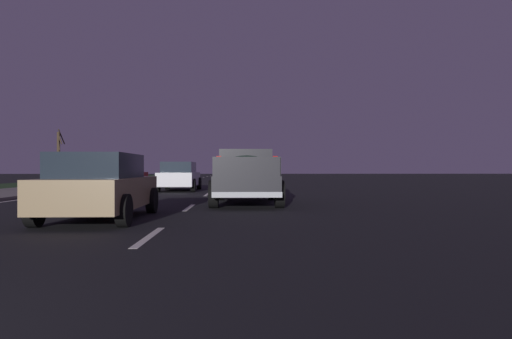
{
  "coord_description": "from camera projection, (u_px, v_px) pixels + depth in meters",
  "views": [
    {
      "loc": [
        -2.45,
        -3.39,
        1.2
      ],
      "look_at": [
        12.66,
        -3.83,
        1.16
      ],
      "focal_mm": 32.13,
      "sensor_mm": 36.0,
      "label": 1
    }
  ],
  "objects": [
    {
      "name": "lane_markings",
      "position": [
        152.0,
        185.0,
        32.62
      ],
      "size": [
        108.0,
        7.04,
        0.01
      ],
      "color": "silver",
      "rests_on": "ground"
    },
    {
      "name": "pickup_truck",
      "position": [
        246.0,
        175.0,
        15.7
      ],
      "size": [
        5.43,
        2.3,
        1.87
      ],
      "color": "#232328",
      "rests_on": "ground"
    },
    {
      "name": "sidewalk_shoulder",
      "position": [
        73.0,
        186.0,
        29.12
      ],
      "size": [
        108.0,
        4.0,
        0.12
      ],
      "primitive_type": "cube",
      "color": "slate",
      "rests_on": "ground"
    },
    {
      "name": "bare_tree_far",
      "position": [
        59.0,
        155.0,
        41.67
      ],
      "size": [
        1.85,
        0.6,
        4.8
      ],
      "color": "#423323",
      "rests_on": "ground"
    },
    {
      "name": "ground",
      "position": [
        190.0,
        187.0,
        29.34
      ],
      "size": [
        144.0,
        144.0,
        0.0
      ],
      "primitive_type": "plane",
      "color": "black"
    },
    {
      "name": "sedan_red",
      "position": [
        122.0,
        176.0,
        25.2
      ],
      "size": [
        4.45,
        2.1,
        1.54
      ],
      "color": "maroon",
      "rests_on": "ground"
    },
    {
      "name": "sedan_white",
      "position": [
        179.0,
        176.0,
        24.53
      ],
      "size": [
        4.41,
        2.03,
        1.54
      ],
      "color": "silver",
      "rests_on": "ground"
    },
    {
      "name": "sedan_tan",
      "position": [
        101.0,
        186.0,
        10.72
      ],
      "size": [
        4.41,
        2.04,
        1.54
      ],
      "color": "#9E845B",
      "rests_on": "ground"
    }
  ]
}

